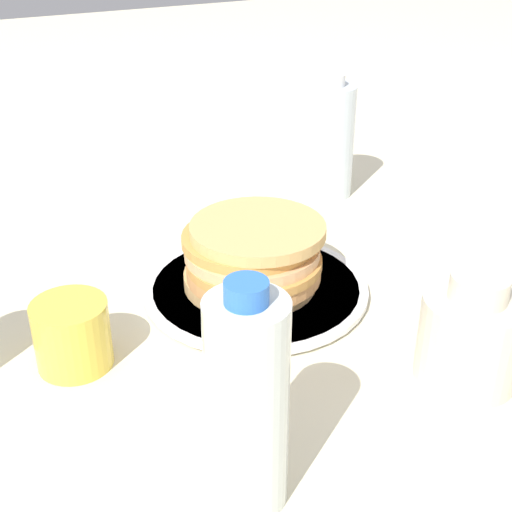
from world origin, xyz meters
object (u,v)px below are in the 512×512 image
(plate, at_px, (256,289))
(cream_jug, at_px, (471,335))
(juice_glass, at_px, (72,334))
(water_bottle_near, at_px, (329,140))
(water_bottle_mid, at_px, (247,404))
(pancake_stack, at_px, (253,256))

(plate, distance_m, cream_jug, 0.28)
(juice_glass, distance_m, water_bottle_near, 0.56)
(water_bottle_mid, bearing_deg, water_bottle_near, 53.92)
(cream_jug, relative_size, water_bottle_near, 0.63)
(juice_glass, distance_m, cream_jug, 0.42)
(juice_glass, relative_size, water_bottle_near, 0.41)
(water_bottle_near, relative_size, water_bottle_mid, 0.92)
(pancake_stack, xyz_separation_m, juice_glass, (-0.23, -0.05, -0.02))
(water_bottle_mid, bearing_deg, pancake_stack, 64.19)
(cream_jug, height_order, water_bottle_near, water_bottle_near)
(pancake_stack, bearing_deg, cream_jug, -61.73)
(water_bottle_near, bearing_deg, pancake_stack, -136.05)
(pancake_stack, bearing_deg, water_bottle_mid, -115.81)
(juice_glass, xyz_separation_m, water_bottle_mid, (0.09, -0.25, 0.06))
(cream_jug, distance_m, water_bottle_mid, 0.28)
(juice_glass, bearing_deg, water_bottle_near, 30.55)
(juice_glass, relative_size, water_bottle_mid, 0.38)
(pancake_stack, relative_size, cream_jug, 1.46)
(plate, xyz_separation_m, pancake_stack, (-0.00, 0.00, 0.05))
(juice_glass, distance_m, water_bottle_mid, 0.27)
(cream_jug, relative_size, water_bottle_mid, 0.58)
(pancake_stack, xyz_separation_m, cream_jug, (0.13, -0.25, -0.00))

